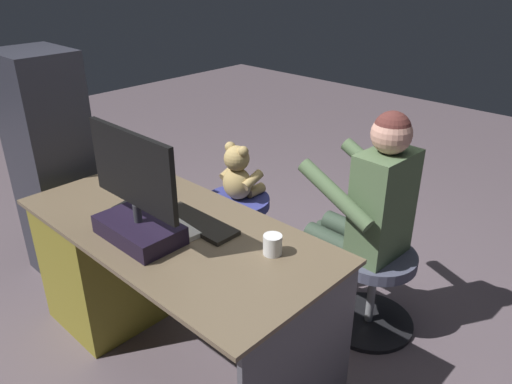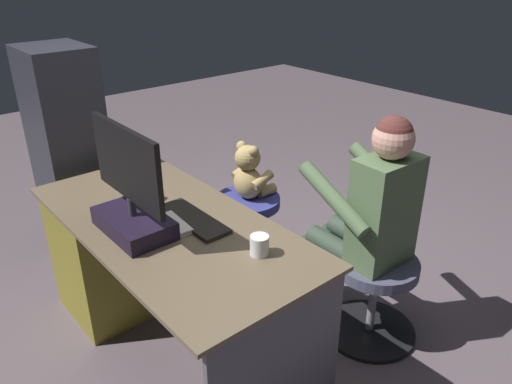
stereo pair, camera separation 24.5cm
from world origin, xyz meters
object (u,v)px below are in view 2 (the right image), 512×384
cup (259,245)px  tv_remote (129,198)px  keyboard (193,219)px  computer_mouse (155,197)px  office_chair_teddy (248,225)px  teddy_bear (249,173)px  visitor_chair (374,290)px  desk (133,248)px  person (369,210)px  monitor (131,200)px

cup → tv_remote: 0.83m
keyboard → tv_remote: size_ratio=2.80×
computer_mouse → tv_remote: bearing=45.9°
cup → office_chair_teddy: size_ratio=0.16×
tv_remote → teddy_bear: (0.06, -0.84, -0.13)m
cup → visitor_chair: size_ratio=0.17×
keyboard → cup: bearing=-172.7°
teddy_bear → visitor_chair: bearing=-178.1°
desk → person: 1.29m
monitor → person: monitor is taller
visitor_chair → person: (0.08, 0.00, 0.44)m
monitor → keyboard: size_ratio=1.30×
desk → visitor_chair: size_ratio=3.21×
monitor → person: bearing=-117.9°
keyboard → desk: bearing=10.6°
desk → visitor_chair: 1.32m
computer_mouse → visitor_chair: 1.23m
keyboard → person: person is taller
desk → office_chair_teddy: (-0.03, -0.80, -0.14)m
desk → cup: size_ratio=18.37×
desk → teddy_bear: (-0.03, -0.81, 0.23)m
keyboard → office_chair_teddy: keyboard is taller
keyboard → person: bearing=-120.2°
keyboard → office_chair_teddy: (0.46, -0.71, -0.49)m
desk → monitor: bearing=158.7°
computer_mouse → office_chair_teddy: 0.90m
cup → office_chair_teddy: (0.87, -0.65, -0.53)m
tv_remote → teddy_bear: teddy_bear is taller
visitor_chair → teddy_bear: bearing=1.9°
monitor → keyboard: monitor is taller
monitor → tv_remote: monitor is taller
visitor_chair → person: bearing=2.6°
keyboard → tv_remote: 0.41m
tv_remote → person: bearing=-144.6°
monitor → office_chair_teddy: (0.37, -0.96, -0.64)m
keyboard → visitor_chair: (-0.52, -0.75, -0.47)m
tv_remote → keyboard: bearing=-173.8°
keyboard → tv_remote: bearing=17.0°
office_chair_teddy → person: size_ratio=0.44×
person → office_chair_teddy: bearing=2.6°
monitor → computer_mouse: bearing=-47.1°
office_chair_teddy → desk: bearing=87.6°
office_chair_teddy → person: bearing=-177.4°
desk → tv_remote: bearing=163.3°
visitor_chair → desk: bearing=39.8°
desk → cup: bearing=-170.9°
desk → cup: cup is taller
office_chair_teddy → person: 1.01m
desk → teddy_bear: teddy_bear is taller
person → tv_remote: bearing=46.2°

